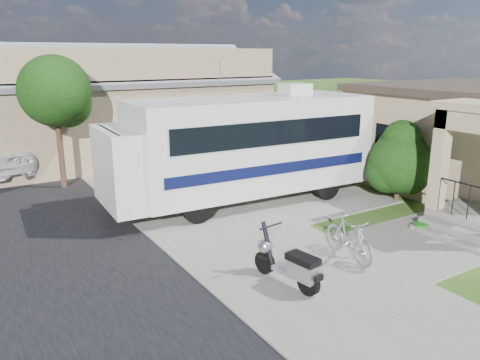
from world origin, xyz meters
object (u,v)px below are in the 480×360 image
motorhome (242,145)px  bicycle (349,240)px  shrub (399,160)px  garden_hose (421,228)px  scooter (291,265)px

motorhome → bicycle: 5.21m
shrub → garden_hose: 3.01m
scooter → garden_hose: scooter is taller
shrub → garden_hose: size_ratio=6.55×
bicycle → garden_hose: (2.99, 0.33, -0.42)m
bicycle → garden_hose: bearing=13.3°
motorhome → scooter: 5.95m
garden_hose → shrub: bearing=53.6°
motorhome → garden_hose: 5.69m
motorhome → bicycle: size_ratio=5.05×
motorhome → garden_hose: motorhome is taller
shrub → bicycle: (-4.61, -2.53, -0.83)m
bicycle → shrub: bearing=35.8°
scooter → motorhome: bearing=58.8°
motorhome → shrub: motorhome is taller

